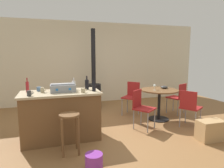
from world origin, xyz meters
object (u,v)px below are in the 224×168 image
(kitchen_island, at_px, (61,115))
(dining_table, at_px, (159,97))
(bottle_2, at_px, (94,87))
(wine_glass, at_px, (155,86))
(wooden_stool, at_px, (70,125))
(folding_chair_far, at_px, (178,96))
(cup_3, at_px, (39,89))
(cup_0, at_px, (29,93))
(cup_1, at_px, (42,90))
(toolbox, at_px, (63,88))
(folding_chair_left, at_px, (132,95))
(serving_bowl, at_px, (164,87))
(bottle_0, at_px, (74,85))
(wood_stove, at_px, (94,89))
(cup_2, at_px, (83,90))
(cardboard_box, at_px, (210,130))
(folding_chair_right, at_px, (142,106))
(plastic_bucket, at_px, (94,162))
(folding_chair_near, at_px, (190,106))
(bottle_3, at_px, (87,84))
(bottle_1, at_px, (27,87))

(kitchen_island, bearing_deg, dining_table, 10.57)
(bottle_2, height_order, wine_glass, bottle_2)
(wooden_stool, distance_m, folding_chair_far, 3.34)
(cup_3, bearing_deg, dining_table, 4.89)
(dining_table, distance_m, bottle_2, 1.92)
(bottle_2, distance_m, cup_0, 1.15)
(wine_glass, bearing_deg, cup_1, -171.82)
(toolbox, relative_size, cup_3, 3.88)
(folding_chair_left, relative_size, serving_bowl, 4.89)
(folding_chair_left, bearing_deg, bottle_0, -151.89)
(wood_stove, distance_m, bottle_0, 2.17)
(kitchen_island, relative_size, wood_stove, 0.62)
(cup_2, height_order, cardboard_box, cup_2)
(folding_chair_right, relative_size, serving_bowl, 4.72)
(cup_1, xyz_separation_m, plastic_bucket, (0.69, -1.27, -0.86))
(plastic_bucket, bearing_deg, bottle_2, 77.05)
(folding_chair_right, bearing_deg, cup_0, -173.18)
(dining_table, bearing_deg, cup_0, -167.12)
(kitchen_island, relative_size, folding_chair_near, 1.74)
(folding_chair_left, bearing_deg, plastic_bucket, -124.16)
(wooden_stool, distance_m, wood_stove, 2.96)
(cup_0, bearing_deg, cardboard_box, -12.33)
(wooden_stool, xyz_separation_m, cup_0, (-0.62, 0.42, 0.48))
(wine_glass, xyz_separation_m, plastic_bucket, (-1.87, -1.63, -0.76))
(bottle_0, bearing_deg, cup_1, -165.80)
(bottle_2, relative_size, bottle_3, 0.85)
(kitchen_island, height_order, folding_chair_far, kitchen_island)
(cup_2, bearing_deg, cardboard_box, -17.39)
(cup_0, bearing_deg, folding_chair_left, 27.77)
(folding_chair_near, xyz_separation_m, cup_0, (-3.28, 0.04, 0.48))
(wood_stove, relative_size, plastic_bucket, 9.41)
(folding_chair_near, relative_size, bottle_0, 3.63)
(cup_0, bearing_deg, dining_table, 12.88)
(bottle_3, relative_size, wine_glass, 1.91)
(kitchen_island, height_order, serving_bowl, kitchen_island)
(folding_chair_left, relative_size, bottle_2, 3.79)
(bottle_0, bearing_deg, wine_glass, 6.31)
(bottle_0, xyz_separation_m, cup_2, (0.12, -0.39, -0.05))
(bottle_2, bearing_deg, cup_3, 161.96)
(folding_chair_near, height_order, bottle_1, bottle_1)
(bottle_2, bearing_deg, folding_chair_near, -3.70)
(folding_chair_right, relative_size, wine_glass, 5.93)
(folding_chair_near, distance_m, cup_0, 3.32)
(bottle_1, xyz_separation_m, cup_3, (0.20, 0.05, -0.06))
(cup_1, height_order, serving_bowl, cup_1)
(folding_chair_far, height_order, wood_stove, wood_stove)
(kitchen_island, distance_m, dining_table, 2.45)
(cup_0, bearing_deg, bottle_2, 5.12)
(dining_table, xyz_separation_m, cup_0, (-2.93, -0.67, 0.39))
(bottle_2, relative_size, cardboard_box, 0.46)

